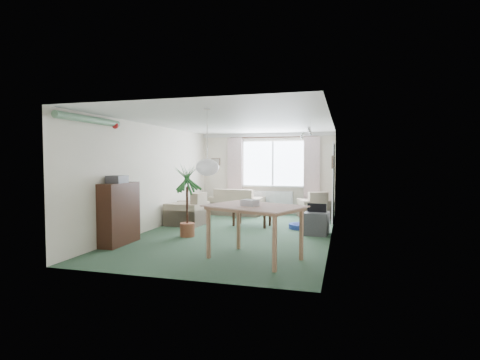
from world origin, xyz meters
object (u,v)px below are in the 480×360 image
(sofa, at_px, (237,202))
(dining_table, at_px, (254,233))
(armchair_corner, at_px, (315,204))
(pet_bed, at_px, (301,226))
(houseplant, at_px, (187,200))
(armchair_left, at_px, (187,208))
(tv_cube, at_px, (317,223))
(coffee_table, at_px, (252,218))
(bookshelf, at_px, (119,214))

(sofa, xyz_separation_m, dining_table, (1.65, -4.72, 0.04))
(sofa, bearing_deg, armchair_corner, -176.42)
(dining_table, distance_m, pet_bed, 2.98)
(houseplant, relative_size, dining_table, 1.12)
(dining_table, relative_size, pet_bed, 2.46)
(armchair_corner, xyz_separation_m, armchair_left, (-2.98, -1.95, 0.03))
(dining_table, bearing_deg, armchair_corner, 82.73)
(dining_table, bearing_deg, tv_cube, 70.41)
(tv_cube, bearing_deg, pet_bed, 128.58)
(coffee_table, height_order, bookshelf, bookshelf)
(coffee_table, height_order, tv_cube, tv_cube)
(houseplant, bearing_deg, armchair_corner, 54.50)
(bookshelf, bearing_deg, armchair_left, 81.61)
(bookshelf, height_order, houseplant, houseplant)
(sofa, distance_m, houseplant, 3.37)
(coffee_table, height_order, dining_table, dining_table)
(armchair_left, bearing_deg, sofa, 162.82)
(sofa, height_order, bookshelf, bookshelf)
(coffee_table, distance_m, houseplant, 1.96)
(sofa, height_order, pet_bed, sofa)
(coffee_table, relative_size, houseplant, 0.59)
(sofa, relative_size, coffee_table, 1.71)
(coffee_table, relative_size, bookshelf, 0.76)
(armchair_corner, bearing_deg, houseplant, 33.08)
(armchair_corner, relative_size, dining_table, 0.61)
(sofa, bearing_deg, tv_cube, 140.05)
(armchair_corner, distance_m, tv_cube, 2.39)
(sofa, height_order, houseplant, houseplant)
(armchair_left, bearing_deg, pet_bed, 96.67)
(armchair_left, height_order, pet_bed, armchair_left)
(armchair_corner, distance_m, pet_bed, 1.81)
(dining_table, height_order, pet_bed, dining_table)
(bookshelf, distance_m, pet_bed, 4.07)
(armchair_corner, height_order, coffee_table, armchair_corner)
(bookshelf, bearing_deg, pet_bed, 39.06)
(houseplant, bearing_deg, sofa, 87.98)
(armchair_corner, bearing_deg, tv_cube, 73.98)
(bookshelf, distance_m, dining_table, 2.75)
(pet_bed, bearing_deg, sofa, 138.95)
(sofa, distance_m, coffee_table, 1.97)
(armchair_left, distance_m, houseplant, 1.54)
(armchair_corner, xyz_separation_m, pet_bed, (-0.19, -1.77, -0.31))
(sofa, relative_size, armchair_left, 1.71)
(armchair_corner, bearing_deg, pet_bed, 62.47)
(sofa, relative_size, tv_cube, 2.85)
(sofa, relative_size, pet_bed, 2.75)
(coffee_table, bearing_deg, pet_bed, -2.16)
(sofa, height_order, armchair_corner, sofa)
(pet_bed, bearing_deg, armchair_left, -176.31)
(armchair_left, distance_m, dining_table, 3.63)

